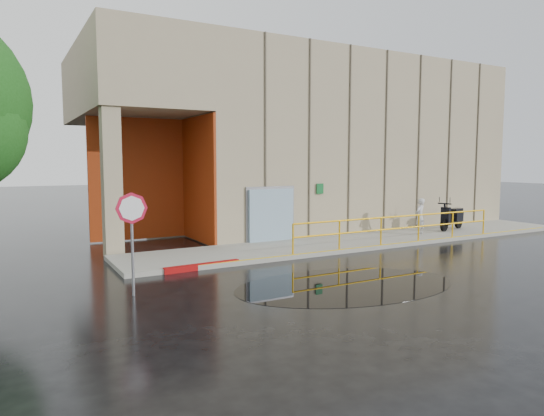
{
  "coord_description": "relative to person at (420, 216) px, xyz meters",
  "views": [
    {
      "loc": [
        -8.78,
        -10.3,
        3.21
      ],
      "look_at": [
        -1.37,
        3.0,
        1.74
      ],
      "focal_mm": 32.0,
      "sensor_mm": 36.0,
      "label": 1
    }
  ],
  "objects": [
    {
      "name": "person",
      "position": [
        0.0,
        0.0,
        0.0
      ],
      "size": [
        0.64,
        0.53,
        1.52
      ],
      "primitive_type": "imported",
      "rotation": [
        0.0,
        0.0,
        3.48
      ],
      "color": "silver",
      "rests_on": "sidewalk"
    },
    {
      "name": "building",
      "position": [
        -1.38,
        6.65,
        3.3
      ],
      "size": [
        20.0,
        10.17,
        8.0
      ],
      "color": "tan",
      "rests_on": "ground"
    },
    {
      "name": "guardrail",
      "position": [
        -2.23,
        -1.18,
        -0.23
      ],
      "size": [
        9.56,
        0.06,
        1.03
      ],
      "color": "#F1AB0C",
      "rests_on": "sidewalk"
    },
    {
      "name": "scooter",
      "position": [
        2.27,
        0.26,
        0.1
      ],
      "size": [
        1.99,
        1.09,
        1.5
      ],
      "rotation": [
        0.0,
        0.0,
        0.26
      ],
      "color": "black",
      "rests_on": "sidewalk"
    },
    {
      "name": "stop_sign",
      "position": [
        -12.64,
        -3.12,
        0.91
      ],
      "size": [
        0.75,
        0.1,
        2.48
      ],
      "rotation": [
        0.0,
        0.0,
        -0.42
      ],
      "color": "slate",
      "rests_on": "ground"
    },
    {
      "name": "red_curb",
      "position": [
        -10.17,
        -1.23,
        -0.82
      ],
      "size": [
        2.41,
        0.32,
        0.18
      ],
      "primitive_type": "cube",
      "rotation": [
        0.0,
        0.0,
        0.06
      ],
      "color": "#980A0A",
      "rests_on": "ground"
    },
    {
      "name": "ground",
      "position": [
        -6.48,
        -4.33,
        -0.91
      ],
      "size": [
        120.0,
        120.0,
        0.0
      ],
      "primitive_type": "plane",
      "color": "black",
      "rests_on": "ground"
    },
    {
      "name": "sidewalk",
      "position": [
        -2.48,
        0.17,
        -0.83
      ],
      "size": [
        20.0,
        3.0,
        0.15
      ],
      "primitive_type": "cube",
      "color": "#98968B",
      "rests_on": "ground"
    },
    {
      "name": "puddle",
      "position": [
        -7.57,
        -4.8,
        -0.9
      ],
      "size": [
        6.44,
        4.47,
        0.01
      ],
      "primitive_type": "cube",
      "rotation": [
        0.0,
        0.0,
        -0.13
      ],
      "color": "black",
      "rests_on": "ground"
    }
  ]
}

